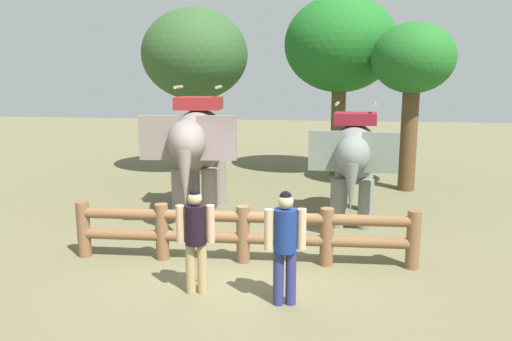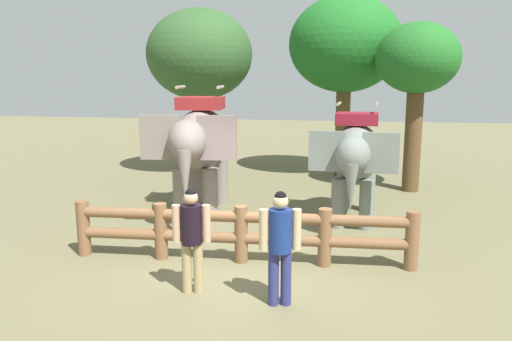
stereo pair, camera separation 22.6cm
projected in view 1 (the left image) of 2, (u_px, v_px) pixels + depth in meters
ground_plane at (240, 267)px, 8.75m from camera, size 60.00×60.00×0.00m
log_fence at (243, 230)px, 8.91m from camera, size 6.24×0.53×1.05m
elephant_near_left at (198, 144)px, 11.80m from camera, size 2.07×3.67×3.12m
elephant_center at (354, 156)px, 11.32m from camera, size 1.83×3.21×2.75m
tourist_woman_in_black at (196, 234)px, 7.56m from camera, size 0.58×0.37×1.67m
tourist_man_in_blue at (285, 240)px, 7.16m from camera, size 0.60×0.40×1.73m
tree_far_left at (413, 63)px, 14.04m from camera, size 2.35×2.35×4.85m
tree_back_center at (340, 46)px, 16.22m from camera, size 3.69×3.69×5.94m
tree_far_right at (195, 56)px, 16.49m from camera, size 3.54×3.54×5.56m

